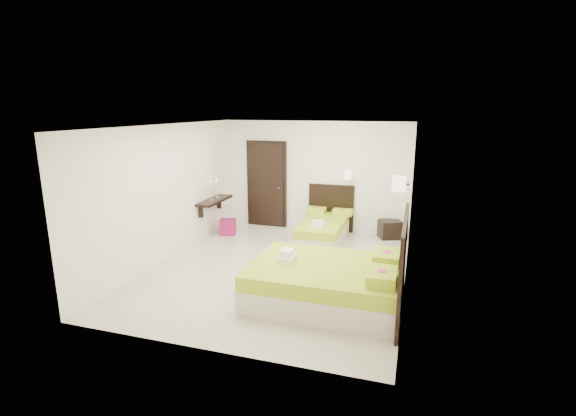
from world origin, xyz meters
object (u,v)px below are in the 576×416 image
(bed_double, at_px, (332,281))
(ottoman, at_px, (228,227))
(bed_single, at_px, (324,228))
(nightstand, at_px, (390,229))

(bed_double, height_order, ottoman, bed_double)
(bed_single, height_order, nightstand, bed_single)
(ottoman, bearing_deg, bed_double, -42.04)
(bed_double, xyz_separation_m, nightstand, (0.63, 3.57, -0.13))
(bed_single, height_order, bed_double, bed_double)
(bed_single, xyz_separation_m, nightstand, (1.40, 0.63, -0.07))
(nightstand, xyz_separation_m, ottoman, (-3.65, -0.84, -0.03))
(bed_double, bearing_deg, nightstand, 80.02)
(nightstand, relative_size, ottoman, 1.31)
(nightstand, distance_m, ottoman, 3.75)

